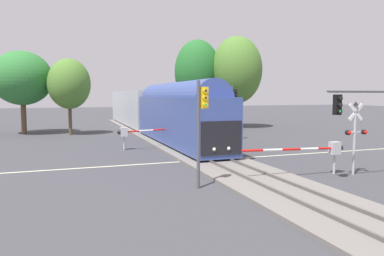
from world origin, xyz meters
TOP-DOWN VIEW (x-y plane):
  - ground_plane at (0.00, 0.00)m, footprint 220.00×220.00m
  - road_centre_stripe at (0.00, 0.00)m, footprint 44.00×0.20m
  - railway_track at (0.00, 0.00)m, footprint 4.40×80.00m
  - commuter_train at (0.00, 17.47)m, footprint 3.04×41.65m
  - crossing_gate_near at (4.08, -6.32)m, footprint 6.27×0.40m
  - crossing_signal_mast at (5.67, -6.88)m, footprint 1.36×0.44m
  - crossing_gate_far at (-4.02, 6.32)m, footprint 6.54×0.40m
  - traffic_signal_near_right at (5.69, -8.04)m, footprint 4.57×0.38m
  - traffic_signal_far_side at (6.14, 9.10)m, footprint 0.53×0.38m
  - traffic_signal_median at (-3.24, -6.74)m, footprint 0.53×0.38m
  - oak_far_right at (12.36, 21.05)m, footprint 6.65×6.65m
  - oak_behind_train at (-8.65, 19.49)m, footprint 4.57×4.57m
  - elm_centre_background at (7.86, 23.82)m, footprint 6.18×6.18m
  - pine_left_background at (-13.53, 21.92)m, footprint 6.47×6.47m

SIDE VIEW (x-z plane):
  - ground_plane at x=0.00m, z-range 0.00..0.00m
  - road_centre_stripe at x=0.00m, z-range 0.00..0.01m
  - railway_track at x=0.00m, z-range -0.06..0.26m
  - crossing_gate_near at x=4.08m, z-range 0.51..2.31m
  - crossing_gate_far at x=-4.02m, z-range 0.51..2.31m
  - crossing_signal_mast at x=5.67m, z-range 0.44..4.48m
  - commuter_train at x=0.00m, z-range 0.21..5.37m
  - traffic_signal_median at x=-3.24m, z-range 0.86..5.91m
  - traffic_signal_far_side at x=6.14m, z-range 0.89..6.09m
  - traffic_signal_near_right at x=5.69m, z-range 1.20..6.00m
  - oak_behind_train at x=-8.65m, z-range 1.41..9.73m
  - pine_left_background at x=-13.53m, z-range 1.60..10.82m
  - elm_centre_background at x=7.86m, z-range 1.56..13.32m
  - oak_far_right at x=12.36m, z-range 1.60..13.65m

